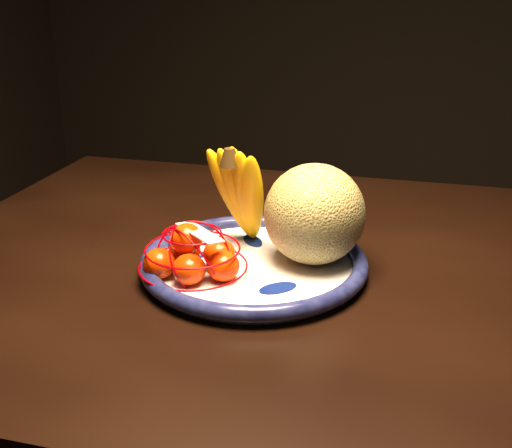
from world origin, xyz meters
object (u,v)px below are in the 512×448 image
(banana_bunch, at_px, (242,191))
(mandarin_bag, at_px, (194,257))
(dining_table, at_px, (398,322))
(fruit_bowl, at_px, (254,263))
(cantaloupe, at_px, (314,214))

(banana_bunch, relative_size, mandarin_bag, 1.06)
(dining_table, height_order, mandarin_bag, mandarin_bag)
(fruit_bowl, xyz_separation_m, banana_bunch, (-0.04, 0.06, 0.09))
(fruit_bowl, bearing_deg, banana_bunch, 122.41)
(mandarin_bag, bearing_deg, cantaloupe, 32.88)
(dining_table, xyz_separation_m, banana_bunch, (-0.24, 0.00, 0.18))
(cantaloupe, relative_size, banana_bunch, 0.84)
(dining_table, height_order, banana_bunch, banana_bunch)
(mandarin_bag, bearing_deg, fruit_bowl, 39.89)
(dining_table, bearing_deg, banana_bunch, 176.36)
(fruit_bowl, xyz_separation_m, mandarin_bag, (-0.07, -0.06, 0.03))
(dining_table, height_order, cantaloupe, cantaloupe)
(banana_bunch, xyz_separation_m, mandarin_bag, (-0.03, -0.12, -0.06))
(fruit_bowl, distance_m, cantaloupe, 0.11)
(cantaloupe, height_order, banana_bunch, banana_bunch)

